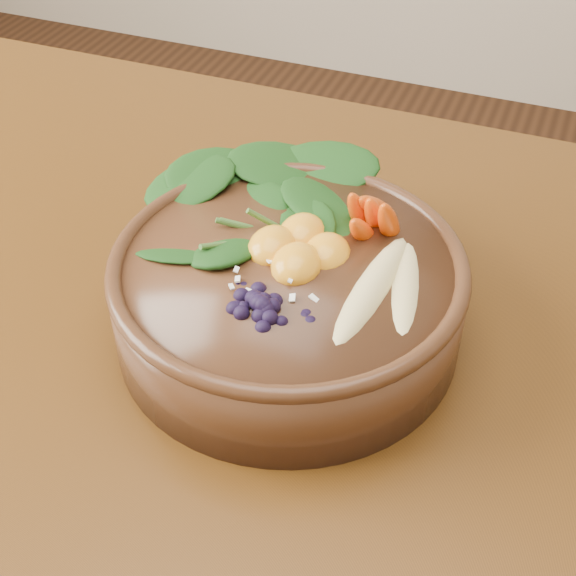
% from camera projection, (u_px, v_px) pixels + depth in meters
% --- Properties ---
extents(dining_table, '(1.60, 0.90, 0.75)m').
position_uv_depth(dining_table, '(291.00, 510.00, 0.60)').
color(dining_table, '#331C0C').
rests_on(dining_table, ground).
extents(stoneware_bowl, '(0.27, 0.27, 0.07)m').
position_uv_depth(stoneware_bowl, '(288.00, 298.00, 0.58)').
color(stoneware_bowl, '#4D2D19').
rests_on(stoneware_bowl, dining_table).
extents(kale_heap, '(0.17, 0.16, 0.04)m').
position_uv_depth(kale_heap, '(269.00, 188.00, 0.60)').
color(kale_heap, '#1D4717').
rests_on(kale_heap, stoneware_bowl).
extents(carrot_cluster, '(0.05, 0.05, 0.07)m').
position_uv_depth(carrot_cluster, '(385.00, 185.00, 0.57)').
color(carrot_cluster, '#E2430B').
rests_on(carrot_cluster, stoneware_bowl).
extents(banana_halves, '(0.06, 0.14, 0.02)m').
position_uv_depth(banana_halves, '(390.00, 273.00, 0.53)').
color(banana_halves, '#E0CC84').
rests_on(banana_halves, stoneware_bowl).
extents(mandarin_cluster, '(0.08, 0.08, 0.03)m').
position_uv_depth(mandarin_cluster, '(299.00, 234.00, 0.56)').
color(mandarin_cluster, orange).
rests_on(mandarin_cluster, stoneware_bowl).
extents(blueberry_pile, '(0.12, 0.09, 0.03)m').
position_uv_depth(blueberry_pile, '(258.00, 289.00, 0.51)').
color(blueberry_pile, black).
rests_on(blueberry_pile, stoneware_bowl).
extents(coconut_flakes, '(0.08, 0.06, 0.01)m').
position_uv_depth(coconut_flakes, '(280.00, 274.00, 0.55)').
color(coconut_flakes, white).
rests_on(coconut_flakes, stoneware_bowl).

